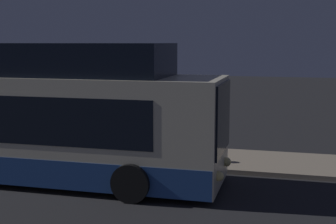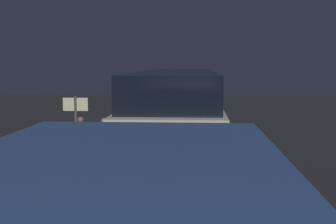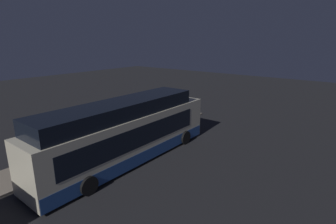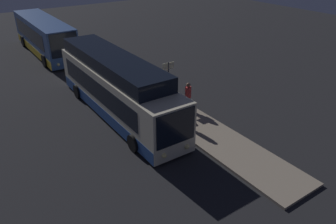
% 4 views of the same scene
% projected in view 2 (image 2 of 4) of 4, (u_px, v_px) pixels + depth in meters
% --- Properties ---
extents(ground, '(80.00, 80.00, 0.00)m').
position_uv_depth(ground, '(178.00, 176.00, 16.19)').
color(ground, '#232326').
extents(platform, '(20.00, 2.61, 0.13)m').
position_uv_depth(platform, '(95.00, 173.00, 16.36)').
color(platform, gray).
rests_on(platform, ground).
extents(bus_lead, '(12.12, 2.71, 3.64)m').
position_uv_depth(bus_lead, '(178.00, 135.00, 14.82)').
color(bus_lead, beige).
rests_on(bus_lead, ground).
extents(passenger_boarding, '(0.48, 0.48, 1.78)m').
position_uv_depth(passenger_boarding, '(81.00, 138.00, 17.32)').
color(passenger_boarding, '#6B604C').
rests_on(passenger_boarding, platform).
extents(passenger_waiting, '(0.56, 0.69, 1.83)m').
position_uv_depth(passenger_waiting, '(105.00, 141.00, 16.62)').
color(passenger_waiting, '#4C476B').
rests_on(passenger_waiting, platform).
extents(passenger_with_bags, '(0.50, 0.33, 1.68)m').
position_uv_depth(passenger_with_bags, '(124.00, 133.00, 18.85)').
color(passenger_with_bags, '#4C476B').
rests_on(passenger_with_bags, platform).
extents(suitcase, '(0.32, 0.23, 0.98)m').
position_uv_depth(suitcase, '(96.00, 155.00, 17.24)').
color(suitcase, '#334C7F').
rests_on(suitcase, platform).
extents(sign_post, '(0.10, 0.83, 2.66)m').
position_uv_depth(sign_post, '(76.00, 125.00, 15.51)').
color(sign_post, '#4C4C51').
rests_on(sign_post, platform).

